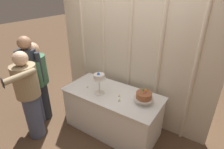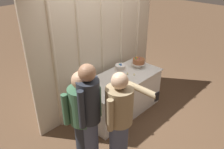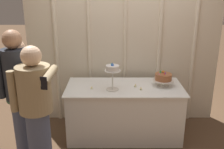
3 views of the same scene
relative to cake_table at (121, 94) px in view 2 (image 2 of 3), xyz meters
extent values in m
plane|color=brown|center=(0.00, -0.10, -0.39)|extent=(24.00, 24.00, 0.00)
cube|color=beige|center=(0.00, 0.55, 1.02)|extent=(3.02, 0.04, 2.83)
cylinder|color=beige|center=(-1.06, 0.52, 1.02)|extent=(0.06, 0.06, 2.83)
cylinder|color=beige|center=(-0.54, 0.52, 1.02)|extent=(0.06, 0.06, 2.83)
cylinder|color=beige|center=(0.02, 0.52, 1.02)|extent=(0.06, 0.06, 2.83)
cylinder|color=beige|center=(0.57, 0.52, 1.02)|extent=(0.07, 0.07, 2.83)
cylinder|color=beige|center=(1.11, 0.52, 1.02)|extent=(0.06, 0.06, 2.83)
cube|color=white|center=(0.00, 0.00, -0.01)|extent=(1.62, 0.73, 0.77)
cube|color=white|center=(0.00, 0.00, 0.38)|extent=(1.67, 0.78, 0.01)
cylinder|color=silver|center=(-0.17, -0.12, 0.40)|extent=(0.17, 0.17, 0.01)
cylinder|color=silver|center=(-0.17, -0.12, 0.53)|extent=(0.02, 0.02, 0.26)
cylinder|color=silver|center=(-0.17, -0.12, 0.67)|extent=(0.22, 0.22, 0.01)
cylinder|color=white|center=(-0.17, -0.12, 0.71)|extent=(0.18, 0.18, 0.07)
cone|color=blue|center=(-0.16, -0.12, 0.76)|extent=(0.02, 0.02, 0.03)
sphere|color=#2DB2B7|center=(-0.18, -0.11, 0.75)|extent=(0.02, 0.02, 0.02)
cone|color=blue|center=(-0.18, -0.14, 0.77)|extent=(0.03, 0.03, 0.05)
cylinder|color=silver|center=(0.56, 0.03, 0.40)|extent=(0.16, 0.16, 0.01)
cylinder|color=silver|center=(0.56, 0.03, 0.44)|extent=(0.02, 0.02, 0.07)
cylinder|color=silver|center=(0.56, 0.03, 0.48)|extent=(0.30, 0.30, 0.01)
cylinder|color=#995633|center=(0.56, 0.03, 0.53)|extent=(0.24, 0.24, 0.09)
cone|color=purple|center=(0.58, 0.03, 0.59)|extent=(0.02, 0.02, 0.03)
sphere|color=orange|center=(0.56, 0.09, 0.59)|extent=(0.03, 0.03, 0.03)
cone|color=green|center=(0.52, 0.08, 0.60)|extent=(0.03, 0.03, 0.05)
cone|color=pink|center=(0.49, 0.00, 0.59)|extent=(0.02, 0.02, 0.03)
cone|color=#DB333D|center=(0.56, 0.01, 0.59)|extent=(0.02, 0.02, 0.03)
cylinder|color=beige|center=(-0.47, -0.09, 0.40)|extent=(0.04, 0.04, 0.01)
sphere|color=#F9CC4C|center=(-0.47, -0.09, 0.41)|extent=(0.01, 0.01, 0.01)
cylinder|color=beige|center=(0.15, -0.02, 0.40)|extent=(0.04, 0.04, 0.02)
sphere|color=#F9CC4C|center=(0.15, -0.02, 0.42)|extent=(0.01, 0.01, 0.01)
cylinder|color=beige|center=(0.22, -0.13, 0.40)|extent=(0.04, 0.04, 0.02)
sphere|color=#F9CC4C|center=(0.22, -0.13, 0.42)|extent=(0.01, 0.01, 0.01)
cylinder|color=#4C5675|center=(-1.31, -0.59, 0.04)|extent=(0.27, 0.27, 0.86)
cylinder|color=#282D38|center=(-1.31, -0.59, 0.78)|extent=(0.38, 0.38, 0.61)
sphere|color=#A37556|center=(-1.31, -0.59, 1.19)|extent=(0.22, 0.22, 0.22)
cylinder|color=#282D38|center=(-1.48, -0.65, 0.77)|extent=(0.08, 0.08, 0.54)
cylinder|color=#282D38|center=(-1.13, -0.52, 0.77)|extent=(0.08, 0.08, 0.54)
cylinder|color=#282D38|center=(-1.32, -0.47, 0.00)|extent=(0.35, 0.35, 0.79)
cylinder|color=#3D6B4C|center=(-1.32, -0.47, 0.66)|extent=(0.49, 0.49, 0.53)
sphere|color=tan|center=(-1.32, -0.47, 1.04)|extent=(0.24, 0.24, 0.24)
cylinder|color=#3D6B4C|center=(-1.53, -0.37, 0.65)|extent=(0.08, 0.08, 0.46)
cylinder|color=#3D6B4C|center=(-1.11, -0.56, 0.65)|extent=(0.08, 0.08, 0.46)
cylinder|color=#4C5675|center=(-1.02, -0.86, 0.02)|extent=(0.32, 0.32, 0.83)
cylinder|color=#9E8966|center=(-1.02, -0.86, 0.70)|extent=(0.44, 0.44, 0.52)
sphere|color=beige|center=(-1.02, -0.86, 1.07)|extent=(0.22, 0.22, 0.22)
cylinder|color=#9E8966|center=(-1.24, -0.91, 0.69)|extent=(0.08, 0.08, 0.46)
cylinder|color=#9E8966|center=(-0.80, -1.04, 0.92)|extent=(0.08, 0.46, 0.08)
cube|color=black|center=(-0.80, -1.27, 0.92)|extent=(0.06, 0.02, 0.12)
camera|label=1|loc=(1.43, -2.16, 2.02)|focal=29.01mm
camera|label=2|loc=(-2.86, -2.48, 2.47)|focal=36.90mm
camera|label=3|loc=(-0.18, -3.49, 1.76)|focal=41.80mm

